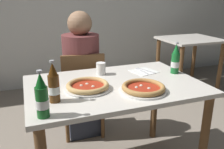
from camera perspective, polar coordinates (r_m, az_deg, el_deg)
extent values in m
cube|color=silver|center=(1.67, 0.60, -2.62)|extent=(1.20, 0.80, 0.03)
cylinder|color=brown|center=(1.85, 21.09, -14.87)|extent=(0.06, 0.06, 0.72)
cylinder|color=brown|center=(2.04, -17.61, -11.03)|extent=(0.06, 0.06, 0.72)
cylinder|color=brown|center=(2.32, 10.13, -6.75)|extent=(0.06, 0.06, 0.72)
cube|color=brown|center=(2.37, -7.17, -4.21)|extent=(0.45, 0.45, 0.04)
cube|color=brown|center=(2.12, -6.84, -0.55)|extent=(0.38, 0.08, 0.40)
cylinder|color=brown|center=(2.64, -3.71, -7.03)|extent=(0.04, 0.04, 0.41)
cylinder|color=brown|center=(2.61, -11.16, -7.67)|extent=(0.04, 0.04, 0.41)
cylinder|color=brown|center=(2.34, -2.25, -10.53)|extent=(0.04, 0.04, 0.41)
cylinder|color=brown|center=(2.31, -10.73, -11.31)|extent=(0.04, 0.04, 0.41)
cube|color=#2D3342|center=(2.44, -6.87, -8.83)|extent=(0.32, 0.28, 0.45)
cylinder|color=brown|center=(2.25, -7.35, 2.55)|extent=(0.34, 0.34, 0.55)
sphere|color=#9E7556|center=(2.18, -7.75, 12.03)|extent=(0.22, 0.22, 0.22)
cube|color=silver|center=(3.64, 18.23, 7.99)|extent=(0.80, 0.70, 0.03)
cylinder|color=brown|center=(3.30, 16.01, 0.48)|extent=(0.06, 0.06, 0.72)
cylinder|color=brown|center=(3.73, 24.49, 1.57)|extent=(0.06, 0.06, 0.72)
cylinder|color=brown|center=(3.76, 10.87, 3.03)|extent=(0.06, 0.06, 0.72)
cylinder|color=brown|center=(4.15, 18.98, 3.78)|extent=(0.06, 0.06, 0.72)
cylinder|color=white|center=(1.54, 7.49, -3.77)|extent=(0.30, 0.30, 0.01)
cylinder|color=#AD2D19|center=(1.54, 7.51, -3.40)|extent=(0.22, 0.22, 0.01)
torus|color=#B78447|center=(1.54, 7.52, -3.01)|extent=(0.28, 0.28, 0.03)
sphere|color=silver|center=(1.54, 5.86, -3.23)|extent=(0.02, 0.02, 0.02)
sphere|color=silver|center=(1.54, 8.85, -3.44)|extent=(0.02, 0.02, 0.02)
sphere|color=silver|center=(1.58, 6.98, -2.79)|extent=(0.02, 0.02, 0.02)
cylinder|color=white|center=(1.57, -5.82, -3.31)|extent=(0.30, 0.30, 0.01)
cylinder|color=#AD2D19|center=(1.57, -5.84, -2.94)|extent=(0.22, 0.22, 0.01)
torus|color=tan|center=(1.56, -5.85, -2.56)|extent=(0.28, 0.28, 0.03)
sphere|color=silver|center=(1.58, -7.37, -2.76)|extent=(0.02, 0.02, 0.02)
sphere|color=silver|center=(1.56, -4.56, -3.00)|extent=(0.02, 0.02, 0.02)
sphere|color=silver|center=(1.61, -6.02, -2.35)|extent=(0.02, 0.02, 0.02)
cylinder|color=#512D0F|center=(1.40, -13.70, -3.31)|extent=(0.06, 0.06, 0.16)
cone|color=#512D0F|center=(1.36, -14.07, 1.30)|extent=(0.05, 0.05, 0.07)
cylinder|color=#B7B7BC|center=(1.35, -14.21, 3.07)|extent=(0.03, 0.03, 0.01)
cylinder|color=white|center=(1.40, -13.67, -3.61)|extent=(0.07, 0.07, 0.04)
cylinder|color=#196B2D|center=(1.93, 14.88, 2.61)|extent=(0.06, 0.06, 0.16)
cone|color=#196B2D|center=(1.90, 15.17, 6.02)|extent=(0.05, 0.05, 0.07)
cylinder|color=#B7B7BC|center=(1.89, 15.28, 7.30)|extent=(0.03, 0.03, 0.01)
cylinder|color=white|center=(1.93, 14.86, 2.38)|extent=(0.07, 0.07, 0.04)
cylinder|color=#14591E|center=(1.24, -16.34, -6.39)|extent=(0.06, 0.06, 0.16)
cone|color=#14591E|center=(1.20, -16.83, -1.27)|extent=(0.05, 0.05, 0.07)
cylinder|color=#B7B7BC|center=(1.18, -17.03, 0.71)|extent=(0.03, 0.03, 0.01)
cylinder|color=white|center=(1.24, -16.30, -6.73)|extent=(0.07, 0.07, 0.04)
cube|color=white|center=(1.94, 7.61, 0.74)|extent=(0.22, 0.22, 0.00)
cube|color=silver|center=(1.95, 8.14, 0.93)|extent=(0.08, 0.18, 0.00)
cube|color=silver|center=(1.93, 7.09, 0.81)|extent=(0.04, 0.17, 0.00)
cylinder|color=white|center=(1.84, -2.68, 1.41)|extent=(0.07, 0.07, 0.09)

